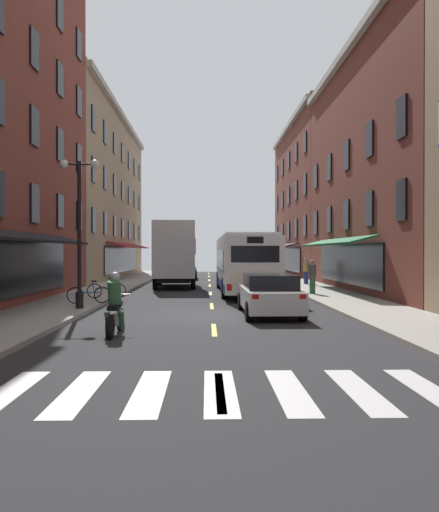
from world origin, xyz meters
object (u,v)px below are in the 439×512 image
Objects in this scene: sedan_mid at (269,294)px; pedestrian_near at (312,276)px; transit_bus at (244,263)px; bicycle_near at (89,294)px; sedan_near at (185,270)px; motorcycle_rider at (115,308)px; street_lamp_twin at (79,226)px; box_truck at (175,255)px; pedestrian_mid at (306,271)px; bicycle_mid at (107,290)px.

sedan_mid is 2.85× the size of pedestrian_near.
bicycle_near is at bearing -133.75° from transit_bus.
sedan_near is 28.78m from motorcycle_rider.
street_lamp_twin is (-9.81, -6.55, 2.10)m from pedestrian_near.
box_truck is at bearing 88.55° from motorcycle_rider.
box_truck is at bearing -91.09° from sedan_near.
box_truck is 8.47m from pedestrian_mid.
sedan_mid is 16.02m from pedestrian_mid.
motorcycle_rider is (-0.47, -18.57, -1.30)m from box_truck.
pedestrian_near is 1.02× the size of pedestrian_mid.
sedan_near reaches higher than bicycle_mid.
street_lamp_twin is (-0.19, -4.16, 2.62)m from bicycle_mid.
pedestrian_mid is (11.07, 12.55, 0.48)m from bicycle_near.
street_lamp_twin reaches higher than bicycle_near.
pedestrian_near reaches higher than motorcycle_rider.
bicycle_mid is (0.27, 2.29, 0.00)m from bicycle_near.
bicycle_near is at bearing -96.61° from bicycle_mid.
street_lamp_twin is at bearing 112.67° from motorcycle_rider.
pedestrian_mid reaches higher than sedan_mid.
bicycle_near is (-2.94, -21.62, -0.21)m from sedan_near.
sedan_mid is at bearing 70.01° from pedestrian_near.
sedan_near is 23.79m from street_lamp_twin.
bicycle_near is at bearing -103.53° from box_truck.
street_lamp_twin is at bearing -96.95° from sedan_near.
bicycle_mid is (-2.68, -19.34, -0.21)m from sedan_near.
box_truck reaches higher than sedan_mid.
box_truck is 4.30× the size of pedestrian_mid.
pedestrian_near reaches higher than bicycle_near.
box_truck is 10.29m from sedan_near.
transit_bus is at bearing 53.28° from street_lamp_twin.
box_truck is 4.11× the size of bicycle_mid.
sedan_mid is at bearing -7.49° from pedestrian_mid.
sedan_near is 2.87× the size of bicycle_near.
sedan_mid is 8.17m from pedestrian_near.
street_lamp_twin reaches higher than sedan_mid.
transit_bus is 7.01× the size of pedestrian_near.
bicycle_mid is 14.91m from pedestrian_mid.
motorcycle_rider reaches higher than bicycle_near.
bicycle_near is (-6.85, 2.91, -0.22)m from sedan_mid.
sedan_near is 2.81× the size of bicycle_mid.
pedestrian_near is (7.14, -6.74, -0.99)m from box_truck.
box_truck is at bearing 105.99° from sedan_mid.
box_truck reaches higher than pedestrian_near.
sedan_mid is 2.30× the size of motorcycle_rider.
pedestrian_mid is (8.80, 19.70, 0.27)m from motorcycle_rider.
sedan_mid is at bearing -8.66° from street_lamp_twin.
sedan_mid is at bearing -80.94° from sedan_near.
bicycle_mid is 1.02× the size of pedestrian_near.
motorcycle_rider is 1.26× the size of pedestrian_mid.
pedestrian_near reaches higher than pedestrian_mid.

